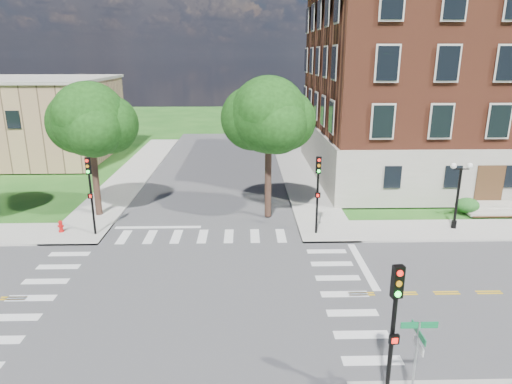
{
  "coord_description": "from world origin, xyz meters",
  "views": [
    {
      "loc": [
        2.62,
        -18.77,
        10.68
      ],
      "look_at": [
        3.24,
        5.98,
        3.2
      ],
      "focal_mm": 32.0,
      "sensor_mm": 36.0,
      "label": 1
    }
  ],
  "objects_px": {
    "traffic_signal_nw": "(90,186)",
    "fire_hydrant": "(61,227)",
    "traffic_signal_se": "(394,320)",
    "traffic_signal_ne": "(318,185)",
    "street_sign_pole": "(417,349)",
    "twin_lamp_west": "(458,192)"
  },
  "relations": [
    {
      "from": "traffic_signal_nw",
      "to": "fire_hydrant",
      "type": "distance_m",
      "value": 3.54
    },
    {
      "from": "traffic_signal_se",
      "to": "traffic_signal_ne",
      "type": "xyz_separation_m",
      "value": [
        -0.01,
        14.44,
        0.0
      ]
    },
    {
      "from": "street_sign_pole",
      "to": "twin_lamp_west",
      "type": "bearing_deg",
      "value": 61.88
    },
    {
      "from": "street_sign_pole",
      "to": "traffic_signal_nw",
      "type": "bearing_deg",
      "value": 133.96
    },
    {
      "from": "traffic_signal_se",
      "to": "street_sign_pole",
      "type": "distance_m",
      "value": 1.14
    },
    {
      "from": "traffic_signal_nw",
      "to": "street_sign_pole",
      "type": "height_order",
      "value": "traffic_signal_nw"
    },
    {
      "from": "street_sign_pole",
      "to": "fire_hydrant",
      "type": "relative_size",
      "value": 4.13
    },
    {
      "from": "traffic_signal_se",
      "to": "twin_lamp_west",
      "type": "distance_m",
      "value": 17.5
    },
    {
      "from": "street_sign_pole",
      "to": "fire_hydrant",
      "type": "height_order",
      "value": "street_sign_pole"
    },
    {
      "from": "twin_lamp_west",
      "to": "street_sign_pole",
      "type": "distance_m",
      "value": 17.32
    },
    {
      "from": "fire_hydrant",
      "to": "traffic_signal_nw",
      "type": "bearing_deg",
      "value": -10.52
    },
    {
      "from": "traffic_signal_nw",
      "to": "twin_lamp_west",
      "type": "distance_m",
      "value": 22.47
    },
    {
      "from": "traffic_signal_se",
      "to": "fire_hydrant",
      "type": "distance_m",
      "value": 21.98
    },
    {
      "from": "traffic_signal_nw",
      "to": "twin_lamp_west",
      "type": "relative_size",
      "value": 1.13
    },
    {
      "from": "traffic_signal_se",
      "to": "traffic_signal_nw",
      "type": "distance_m",
      "value": 19.95
    },
    {
      "from": "fire_hydrant",
      "to": "traffic_signal_ne",
      "type": "bearing_deg",
      "value": -2.12
    },
    {
      "from": "traffic_signal_nw",
      "to": "street_sign_pole",
      "type": "bearing_deg",
      "value": -46.04
    },
    {
      "from": "traffic_signal_ne",
      "to": "fire_hydrant",
      "type": "relative_size",
      "value": 6.4
    },
    {
      "from": "traffic_signal_ne",
      "to": "street_sign_pole",
      "type": "relative_size",
      "value": 1.55
    },
    {
      "from": "traffic_signal_ne",
      "to": "fire_hydrant",
      "type": "xyz_separation_m",
      "value": [
        -15.8,
        0.59,
        -2.72
      ]
    },
    {
      "from": "twin_lamp_west",
      "to": "street_sign_pole",
      "type": "height_order",
      "value": "twin_lamp_west"
    },
    {
      "from": "traffic_signal_se",
      "to": "street_sign_pole",
      "type": "xyz_separation_m",
      "value": [
        0.7,
        -0.21,
        -0.88
      ]
    }
  ]
}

